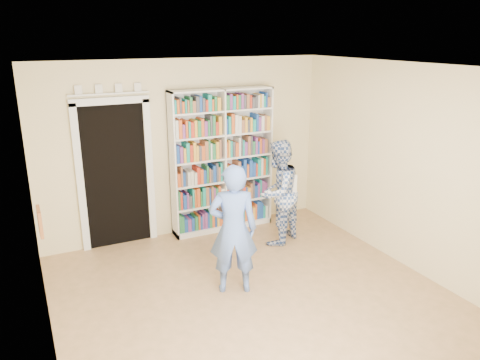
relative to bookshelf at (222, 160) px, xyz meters
name	(u,v)px	position (x,y,z in m)	size (l,w,h in m)	color
floor	(263,307)	(-0.53, -2.34, -1.14)	(5.00, 5.00, 0.00)	olive
ceiling	(267,69)	(-0.53, -2.34, 1.56)	(5.00, 5.00, 0.00)	white
wall_back	(186,149)	(-0.53, 0.16, 0.21)	(4.50, 4.50, 0.00)	beige
wall_left	(40,235)	(-2.78, -2.34, 0.21)	(5.00, 5.00, 0.00)	beige
wall_right	(419,172)	(1.72, -2.34, 0.21)	(5.00, 5.00, 0.00)	beige
bookshelf	(222,160)	(0.00, 0.00, 0.00)	(1.64, 0.31, 2.25)	white
doorway	(115,168)	(-1.63, 0.13, 0.04)	(1.10, 0.08, 2.43)	black
wall_art	(40,222)	(-2.76, -2.14, 0.26)	(0.03, 0.25, 0.25)	brown
man_blue	(233,229)	(-0.67, -1.83, -0.33)	(0.59, 0.39, 1.61)	#5879C4
man_plaid	(278,193)	(0.52, -0.85, -0.35)	(0.77, 0.60, 1.58)	#2E4B8D
paper_sheet	(291,185)	(0.64, -1.02, -0.19)	(0.20, 0.01, 0.28)	white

